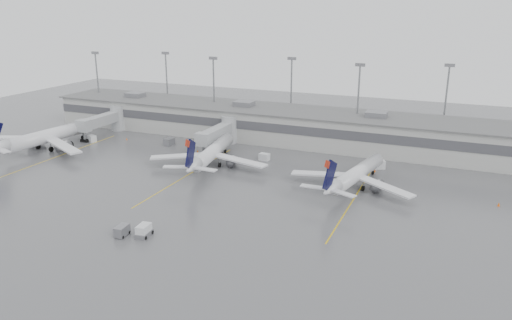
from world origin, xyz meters
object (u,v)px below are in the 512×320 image
at_px(jet_far_left, 45,136).
at_px(jet_mid_right, 355,174).
at_px(jet_mid_left, 211,153).
at_px(baggage_tug, 144,232).

distance_m(jet_far_left, jet_mid_right, 75.55).
bearing_deg(jet_mid_left, baggage_tug, -87.95).
bearing_deg(baggage_tug, jet_mid_right, 47.25).
bearing_deg(jet_mid_right, jet_far_left, -166.87).
relative_size(jet_mid_right, baggage_tug, 9.00).
height_order(jet_mid_right, baggage_tug, jet_mid_right).
bearing_deg(jet_far_left, baggage_tug, -25.87).
distance_m(jet_mid_left, baggage_tug, 35.86).
distance_m(jet_far_left, baggage_tug, 58.82).
relative_size(jet_far_left, jet_mid_left, 1.13).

